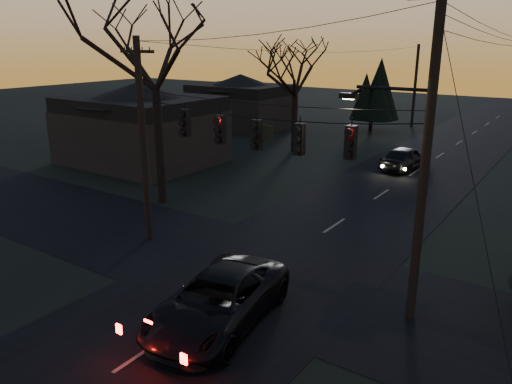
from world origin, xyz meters
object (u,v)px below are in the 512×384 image
Objects in this scene: suv_near at (218,301)px; sedan_oncoming_a at (405,158)px; utility_pole_right at (409,317)px; utility_pole_far_l at (411,127)px; bare_tree_left at (153,41)px; utility_pole_left at (149,239)px.

suv_near is 22.06m from sedan_oncoming_a.
utility_pole_right reaches higher than utility_pole_far_l.
utility_pole_right is 1.75× the size of suv_near.
utility_pole_right is at bearing 117.04° from sedan_oncoming_a.
utility_pole_far_l reaches higher than suv_near.
bare_tree_left is 14.68m from suv_near.
suv_near is at bearing -37.65° from bare_tree_left.
bare_tree_left is (-3.20, 4.05, 8.28)m from utility_pole_left.
suv_near is 1.23× the size of sedan_oncoming_a.
utility_pole_left is at bearing -90.00° from utility_pole_far_l.
utility_pole_left is at bearing 82.24° from sedan_oncoming_a.
sedan_oncoming_a is (8.40, 14.29, -7.49)m from bare_tree_left.
suv_near reaches higher than sedan_oncoming_a.
bare_tree_left is (-14.70, 4.05, 8.28)m from utility_pole_right.
utility_pole_left is 1.06× the size of utility_pole_far_l.
utility_pole_right is 1.18× the size of utility_pole_left.
utility_pole_left is 9.76m from bare_tree_left.
utility_pole_right is 1.25× the size of utility_pole_far_l.
sedan_oncoming_a is (-6.30, 18.34, 0.79)m from utility_pole_right.
sedan_oncoming_a is at bearing 108.96° from utility_pole_right.
utility_pole_far_l is at bearing 90.96° from suv_near.
bare_tree_left is (-3.20, -31.95, 8.28)m from utility_pole_far_l.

